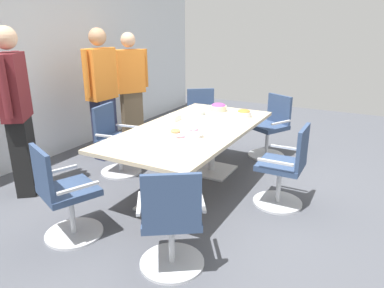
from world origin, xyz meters
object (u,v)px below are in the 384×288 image
Objects in this scene: conference_table at (192,138)px; office_chair_0 at (64,198)px; person_standing_2 at (131,87)px; office_chair_1 at (171,225)px; person_standing_0 at (17,110)px; donut_platter at (187,133)px; office_chair_4 at (202,121)px; napkin_pile at (173,118)px; office_chair_2 at (285,171)px; snack_bowl_pretzels at (244,113)px; office_chair_3 at (270,130)px; snack_bowl_candy_mix at (218,107)px; office_chair_5 at (116,143)px; person_standing_1 at (102,92)px; plate_stack at (196,112)px.

office_chair_0 reaches higher than conference_table.
office_chair_1 is at bearing 75.96° from person_standing_2.
person_standing_0 is 1.90m from donut_platter.
office_chair_4 is (1.44, 0.60, -0.22)m from conference_table.
office_chair_0 is 6.10× the size of napkin_pile.
office_chair_2 is (0.07, -1.10, -0.22)m from conference_table.
person_standing_2 is 2.22m from donut_platter.
snack_bowl_pretzels is 0.94m from napkin_pile.
office_chair_3 reaches higher than snack_bowl_candy_mix.
office_chair_3 is at bearing 57.84° from office_chair_1.
office_chair_1 is 2.17m from office_chair_5.
person_standing_2 is 9.42× the size of snack_bowl_pretzels.
plate_stack is at bearing 105.25° from person_standing_1.
donut_platter is at bearing 74.33° from person_standing_1.
office_chair_0 is 2.26m from office_chair_2.
office_chair_1 is (0.08, -1.10, 0.00)m from office_chair_0.
person_standing_0 is (0.37, 2.22, 0.59)m from office_chair_1.
person_standing_2 reaches higher than office_chair_2.
office_chair_5 is at bearing 35.34° from office_chair_4.
office_chair_4 is (2.87, 1.19, 0.00)m from office_chair_1.
office_chair_4 is 4.03× the size of plate_stack.
office_chair_5 is 0.49× the size of person_standing_1.
person_standing_0 is at bearing -36.57° from office_chair_5.
office_chair_0 is at bearing 30.26° from person_standing_0.
office_chair_4 is at bearing 10.22° from napkin_pile.
office_chair_3 and office_chair_4 have the same top height.
person_standing_0 is (0.45, 1.12, 0.59)m from office_chair_0.
office_chair_2 is at bearing -71.72° from donut_platter.
office_chair_1 is 0.48× the size of person_standing_0.
donut_platter is (-1.18, -0.16, -0.04)m from snack_bowl_candy_mix.
office_chair_4 reaches higher than snack_bowl_candy_mix.
office_chair_3 is 1.00× the size of office_chair_4.
person_standing_0 is 1.06× the size of person_standing_2.
office_chair_2 is 2.18m from office_chair_4.
office_chair_4 is 1.60m from office_chair_5.
office_chair_0 is 1.55m from office_chair_5.
person_standing_0 is at bearing 142.05° from snack_bowl_candy_mix.
snack_bowl_pretzels is 0.48× the size of donut_platter.
person_standing_2 is at bearing 70.12° from office_chair_2.
snack_bowl_pretzels is (-0.66, -0.94, 0.39)m from office_chair_4.
office_chair_4 is at bearing 31.75° from office_chair_3.
office_chair_1 is 3.42m from person_standing_2.
conference_table is 0.94m from snack_bowl_candy_mix.
office_chair_1 reaches higher than snack_bowl_pretzels.
napkin_pile reaches higher than conference_table.
office_chair_0 is 1.34m from person_standing_0.
person_standing_1 reaches higher than office_chair_0.
office_chair_3 is at bearing -33.33° from napkin_pile.
donut_platter is at bearing 165.85° from snack_bowl_pretzels.
office_chair_5 is 1.14m from plate_stack.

